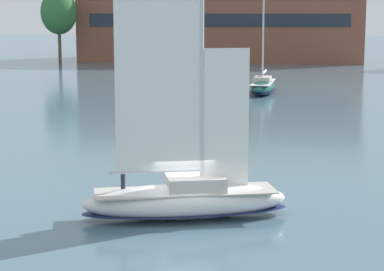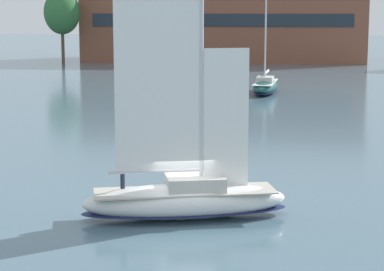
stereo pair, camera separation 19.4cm
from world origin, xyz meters
The scene contains 6 objects.
ground_plane centered at (0.00, 0.00, 0.00)m, with size 400.00×400.00×0.00m, color slate.
waterfront_building centered at (-3.71, 93.17, 6.49)m, with size 45.81×17.36×12.92m.
tree_shore_center centered at (-27.80, 81.91, 7.91)m, with size 5.49×5.49×11.29m.
sailboat_main centered at (0.01, 0.00, 0.98)m, with size 9.18×4.57×12.16m.
sailboat_moored_near_marina centered at (-9.43, 64.24, 0.76)m, with size 8.42×3.56×11.23m.
sailboat_moored_mid_channel centered at (3.27, 46.61, 0.79)m, with size 3.22×8.71×11.71m.
Camera 2 is at (3.38, -30.78, 8.99)m, focal length 70.00 mm.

